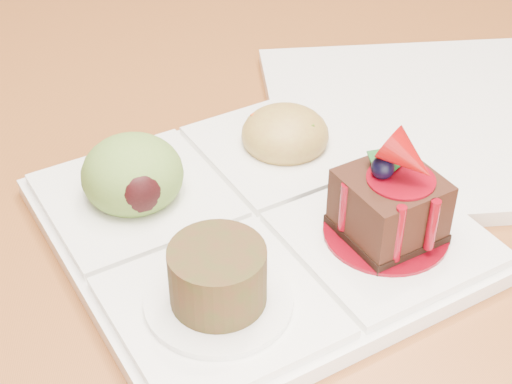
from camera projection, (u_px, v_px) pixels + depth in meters
name	position (u px, v px, depth m)	size (l,w,h in m)	color
dining_table	(305.00, 38.00, 0.89)	(1.00, 1.80, 0.75)	brown
sampler_plate	(251.00, 209.00, 0.51)	(0.28, 0.28, 0.10)	white
second_plate	(429.00, 122.00, 0.62)	(0.24, 0.24, 0.01)	white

